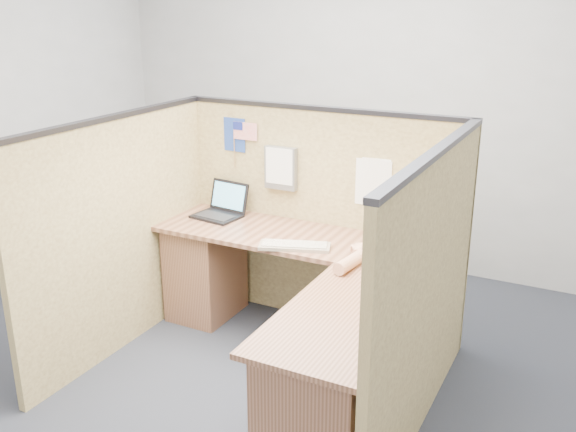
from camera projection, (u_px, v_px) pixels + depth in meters
The scene contains 13 objects.
floor at pixel (249, 386), 3.83m from camera, with size 5.00×5.00×0.00m, color #20232D.
wall_back at pixel (384, 101), 5.28m from camera, with size 5.00×5.00×0.00m, color #9FA2A4.
cubicle_partitions at pixel (282, 243), 3.95m from camera, with size 2.06×1.83×1.53m.
l_desk at pixel (298, 313), 3.87m from camera, with size 1.95×1.75×0.73m.
laptop at pixel (221, 208), 4.56m from camera, with size 0.34×0.34×0.23m.
keyboard at pixel (295, 246), 3.97m from camera, with size 0.46×0.29×0.03m.
mouse at pixel (361, 252), 3.85m from camera, with size 0.11×0.07×0.05m, color silver.
hand_forearm at pixel (353, 258), 3.72m from camera, with size 0.12×0.40×0.09m.
blue_poster at pixel (234, 135), 4.52m from camera, with size 0.18×0.00×0.24m, color #203E96.
american_flag at pixel (243, 132), 4.47m from camera, with size 0.19×0.01×0.33m.
file_holder at pixel (281, 168), 4.40m from camera, with size 0.23×0.05×0.30m.
paper_left at pixel (378, 180), 4.12m from camera, with size 0.22×0.00×0.28m, color white.
paper_right at pixel (373, 183), 4.14m from camera, with size 0.24×0.00×0.31m, color white.
Camera 1 is at (1.72, -2.84, 2.19)m, focal length 40.00 mm.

